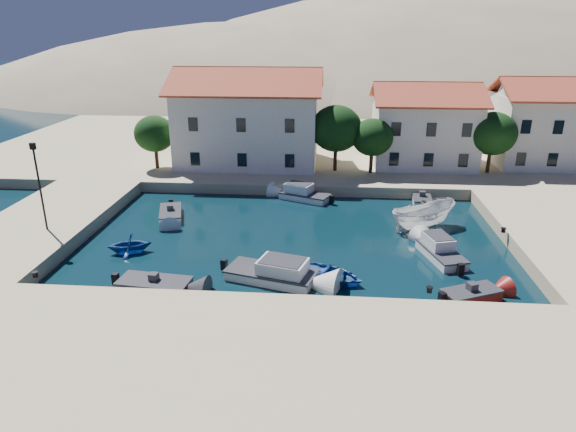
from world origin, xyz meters
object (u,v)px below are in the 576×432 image
object	(u,v)px
building_right	(542,121)
boat_east	(422,228)
building_left	(248,116)
lamppost	(38,178)
building_mid	(424,123)
cabin_cruiser_south	(271,272)
cabin_cruiser_east	(441,252)
rowboat_south	(326,279)

from	to	relation	value
building_right	boat_east	size ratio (longest dim) A/B	1.67
building_left	lamppost	world-z (taller)	building_left
building_mid	cabin_cruiser_south	size ratio (longest dim) A/B	1.78
boat_east	building_mid	bearing A→B (deg)	-38.17
building_mid	boat_east	xyz separation A→B (m)	(-2.34, -16.07, -5.22)
cabin_cruiser_east	rowboat_south	bearing A→B (deg)	99.90
building_left	boat_east	size ratio (longest dim) A/B	2.59
boat_east	cabin_cruiser_east	bearing A→B (deg)	153.55
lamppost	building_right	bearing A→B (deg)	27.93
building_left	lamppost	bearing A→B (deg)	-119.90
building_mid	cabin_cruiser_south	distance (m)	28.98
cabin_cruiser_south	cabin_cruiser_east	bearing A→B (deg)	35.54
cabin_cruiser_south	cabin_cruiser_east	world-z (taller)	same
building_left	rowboat_south	bearing A→B (deg)	-70.86
cabin_cruiser_south	rowboat_south	world-z (taller)	cabin_cruiser_south
cabin_cruiser_east	building_left	bearing A→B (deg)	22.14
boat_east	building_left	bearing A→B (deg)	16.22
building_mid	building_right	distance (m)	12.04
cabin_cruiser_south	building_mid	bearing A→B (deg)	78.92
building_left	building_mid	world-z (taller)	building_left
cabin_cruiser_east	boat_east	distance (m)	5.53
rowboat_south	cabin_cruiser_east	bearing A→B (deg)	-40.70
cabin_cruiser_south	boat_east	distance (m)	14.20
lamppost	cabin_cruiser_south	distance (m)	17.66
building_mid	cabin_cruiser_south	xyz separation A→B (m)	(-12.96, -25.48, -4.75)
cabin_cruiser_south	cabin_cruiser_east	size ratio (longest dim) A/B	1.26
cabin_cruiser_south	rowboat_south	distance (m)	3.40
building_left	building_right	size ratio (longest dim) A/B	1.56
building_right	lamppost	bearing A→B (deg)	-152.07
building_left	cabin_cruiser_east	bearing A→B (deg)	-52.13
boat_east	lamppost	bearing A→B (deg)	70.40
building_right	lamppost	world-z (taller)	building_right
building_right	cabin_cruiser_east	bearing A→B (deg)	-121.83
building_right	boat_east	bearing A→B (deg)	-130.03
building_left	boat_east	bearing A→B (deg)	-43.89
building_right	lamppost	distance (m)	46.98
rowboat_south	lamppost	bearing A→B (deg)	101.73
building_mid	lamppost	size ratio (longest dim) A/B	1.69
building_mid	boat_east	size ratio (longest dim) A/B	1.85
lamppost	cabin_cruiser_south	size ratio (longest dim) A/B	1.06
cabin_cruiser_south	rowboat_south	size ratio (longest dim) A/B	1.27
building_left	building_right	world-z (taller)	building_left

